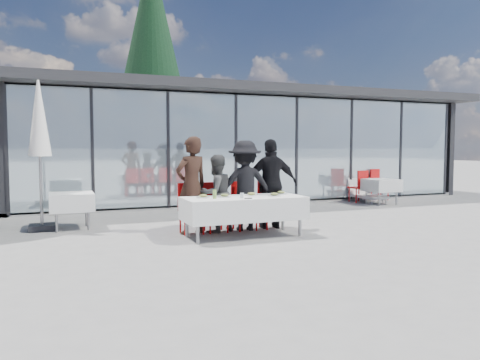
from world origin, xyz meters
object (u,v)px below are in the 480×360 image
Objects in this scene: diner_chair_a at (190,206)px; spare_table_left at (72,202)px; diner_chair_d at (269,202)px; dining_table at (244,208)px; diner_d at (272,184)px; lounger at (364,193)px; plate_b at (225,196)px; spare_chair_b at (360,185)px; diner_chair_c at (243,203)px; market_umbrella at (39,130)px; folded_eyeglasses at (248,198)px; juice_bottle at (215,194)px; diner_b at (216,194)px; spare_chair_a at (378,183)px; diner_chair_b at (214,204)px; diner_a at (192,185)px; plate_c at (252,194)px; diner_c at (245,186)px; plate_a at (203,196)px; plate_extra at (274,195)px; plate_d at (281,193)px; spare_table_right at (381,185)px; conifer_tree at (152,51)px.

spare_table_left is (-2.13, 1.35, 0.02)m from diner_chair_a.
dining_table is at bearing -139.87° from diner_chair_d.
diner_chair_a is 1.75m from diner_d.
lounger is (4.72, 3.22, -0.66)m from diner_d.
spare_chair_b is (5.71, 3.67, -0.24)m from plate_b.
diner_chair_c is 0.33× the size of market_umbrella.
juice_bottle is at bearing 159.15° from folded_eyeglasses.
diner_b reaches higher than spare_chair_b.
juice_bottle is 0.17× the size of spare_chair_a.
diner_chair_b is 1.00× the size of spare_chair_a.
dining_table is 1.12m from diner_a.
spare_chair_b is 0.40m from lounger.
spare_chair_a reaches higher than juice_bottle.
dining_table reaches higher than spare_table_left.
plate_c is at bearing -32.00° from spare_table_left.
diner_chair_b is 3.79m from market_umbrella.
diner_a is 1.04× the size of diner_c.
diner_chair_b reaches higher than plate_a.
plate_b is (0.40, -0.03, 0.00)m from plate_a.
plate_b is at bearing -147.52° from lounger.
folded_eyeglasses is (-0.26, -0.46, -0.02)m from plate_c.
juice_bottle is at bearing -147.35° from lounger.
diner_c is at bearing 27.51° from plate_a.
spare_chair_a is (6.69, 4.08, -0.24)m from plate_b.
plate_a is 0.97m from plate_c.
diner_c reaches higher than plate_extra.
folded_eyeglasses is 7.07m from lounger.
diner_chair_d is 0.33× the size of market_umbrella.
diner_c is (1.11, -0.10, 0.37)m from diner_chair_a.
plate_d is 0.29× the size of spare_table_right.
conifer_tree is (1.76, 13.20, 5.21)m from plate_a.
diner_a is 1.93× the size of diner_chair_b.
plate_c is at bearing 134.38° from diner_a.
plate_a is at bearing 175.26° from plate_b.
plate_c reaches higher than folded_eyeglasses.
folded_eyeglasses is 0.16× the size of spare_table_right.
plate_a is 1.81× the size of folded_eyeglasses.
diner_chair_d reaches higher than plate_d.
diner_chair_a is at bearing -108.45° from diner_a.
diner_chair_a is 3.85× the size of plate_c.
diner_b is 1.57× the size of diner_chair_d.
diner_chair_d is 1.00× the size of spare_chair_b.
diner_b is 0.63m from diner_c.
spare_table_right is at bearing 27.34° from juice_bottle.
diner_chair_c is 1.29m from juice_bottle.
diner_a reaches higher than lounger.
spare_chair_a is at bearing 22.81° from spare_chair_b.
plate_extra is (-0.29, -0.29, 0.00)m from plate_d.
conifer_tree reaches higher than folded_eyeglasses.
diner_chair_c reaches higher than lounger.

